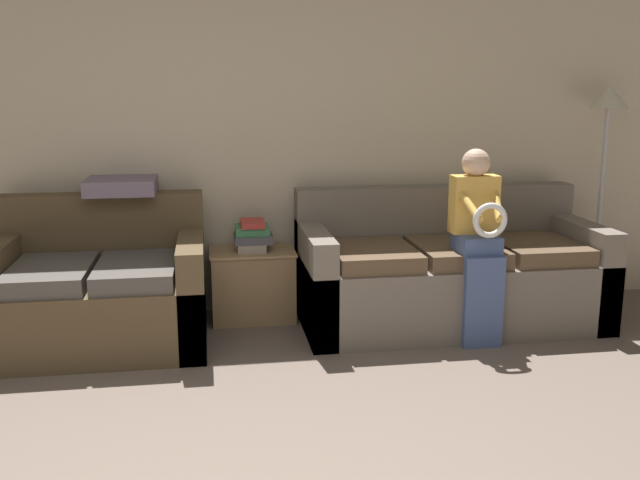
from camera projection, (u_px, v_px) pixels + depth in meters
wall_back at (211, 135)px, 4.99m from camera, size 7.59×0.06×2.55m
couch_main at (448, 275)px, 4.92m from camera, size 2.03×0.93×0.91m
couch_side at (99, 293)px, 4.52m from camera, size 1.33×0.98×0.91m
child_left_seated at (478, 237)px, 4.48m from camera, size 0.30×0.38×1.23m
side_shelf at (253, 283)px, 4.99m from camera, size 0.59×0.42×0.49m
book_stack at (252, 236)px, 4.93m from camera, size 0.26×0.28×0.21m
floor_lamp at (606, 128)px, 5.16m from camera, size 0.28×0.28×1.62m
throw_pillow at (122, 186)px, 4.74m from camera, size 0.45×0.45×0.10m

